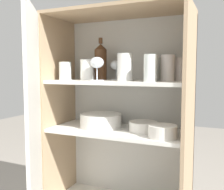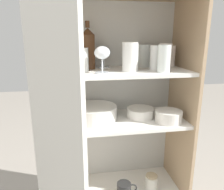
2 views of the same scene
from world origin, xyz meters
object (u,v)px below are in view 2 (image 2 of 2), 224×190
Objects in this scene: mixing_bowl_large at (140,112)px; serving_bowl_small at (169,116)px; storage_jar at (151,182)px; plate_stack_white at (95,113)px; coffee_mug_primary at (124,190)px; wine_bottle at (88,48)px.

mixing_bowl_large is 0.17m from serving_bowl_small.
serving_bowl_small reaches higher than storage_jar.
coffee_mug_primary is (0.16, -0.10, -0.46)m from plate_stack_white.
wine_bottle is 0.90m from storage_jar.
plate_stack_white reaches higher than mixing_bowl_large.
serving_bowl_small is 0.52m from coffee_mug_primary.
wine_bottle is at bearing 141.06° from coffee_mug_primary.
storage_jar is (0.18, 0.04, 0.00)m from coffee_mug_primary.
mixing_bowl_large is at bearing -10.29° from wine_bottle.
serving_bowl_small is 1.20× the size of coffee_mug_primary.
serving_bowl_small is 1.49× the size of storage_jar.
plate_stack_white is at bearing 165.67° from serving_bowl_small.
storage_jar is (0.34, -0.06, -0.46)m from plate_stack_white.
mixing_bowl_large is 1.62× the size of storage_jar.
mixing_bowl_large is (0.29, -0.05, -0.37)m from wine_bottle.
plate_stack_white is 0.57m from storage_jar.
mixing_bowl_large is (0.27, -0.00, -0.01)m from plate_stack_white.
wine_bottle is 0.47m from mixing_bowl_large.
wine_bottle is 2.09× the size of coffee_mug_primary.
mixing_bowl_large is 0.47m from coffee_mug_primary.
plate_stack_white is at bearing -63.84° from wine_bottle.
serving_bowl_small reaches higher than coffee_mug_primary.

